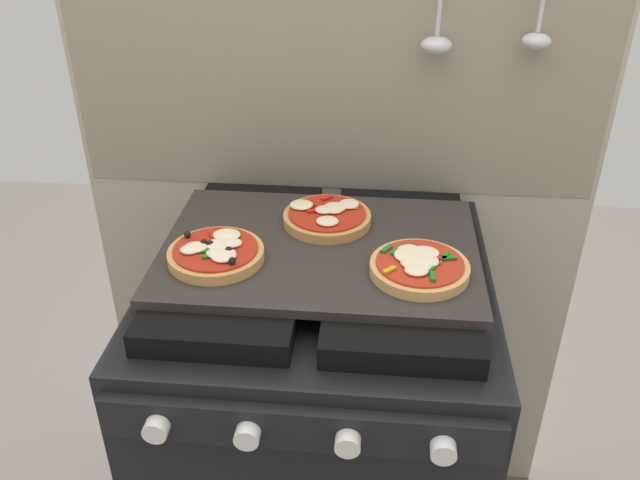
# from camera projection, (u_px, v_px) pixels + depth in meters

# --- Properties ---
(kitchen_backsplash) EXTENTS (1.10, 0.08, 1.55)m
(kitchen_backsplash) POSITION_uv_depth(u_px,v_px,m) (335.00, 218.00, 1.49)
(kitchen_backsplash) COLOR #B2A893
(kitchen_backsplash) RESTS_ON ground_plane
(stove) EXTENTS (0.60, 0.64, 0.90)m
(stove) POSITION_uv_depth(u_px,v_px,m) (320.00, 437.00, 1.37)
(stove) COLOR black
(stove) RESTS_ON ground_plane
(baking_tray) EXTENTS (0.54, 0.38, 0.02)m
(baking_tray) POSITION_uv_depth(u_px,v_px,m) (320.00, 249.00, 1.14)
(baking_tray) COLOR #2D2826
(baking_tray) RESTS_ON stove
(pizza_left) EXTENTS (0.16, 0.16, 0.03)m
(pizza_left) POSITION_uv_depth(u_px,v_px,m) (216.00, 253.00, 1.09)
(pizza_left) COLOR tan
(pizza_left) RESTS_ON baking_tray
(pizza_right) EXTENTS (0.16, 0.16, 0.03)m
(pizza_right) POSITION_uv_depth(u_px,v_px,m) (419.00, 266.00, 1.06)
(pizza_right) COLOR tan
(pizza_right) RESTS_ON baking_tray
(pizza_center) EXTENTS (0.16, 0.16, 0.03)m
(pizza_center) POSITION_uv_depth(u_px,v_px,m) (327.00, 216.00, 1.20)
(pizza_center) COLOR #C18947
(pizza_center) RESTS_ON baking_tray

